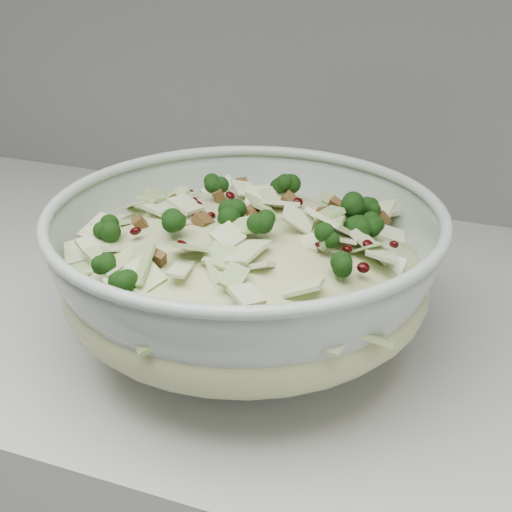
# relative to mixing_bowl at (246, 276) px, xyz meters

# --- Properties ---
(counter) EXTENTS (3.60, 0.60, 0.90)m
(counter) POSITION_rel_mixing_bowl_xyz_m (-0.39, 0.10, -0.52)
(counter) COLOR #A4A4A0
(counter) RESTS_ON floor
(mixing_bowl) EXTENTS (0.43, 0.43, 0.14)m
(mixing_bowl) POSITION_rel_mixing_bowl_xyz_m (0.00, 0.00, 0.00)
(mixing_bowl) COLOR #A6B7AA
(mixing_bowl) RESTS_ON counter
(salad) EXTENTS (0.42, 0.42, 0.14)m
(salad) POSITION_rel_mixing_bowl_xyz_m (0.00, 0.00, 0.02)
(salad) COLOR #C8D08E
(salad) RESTS_ON mixing_bowl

